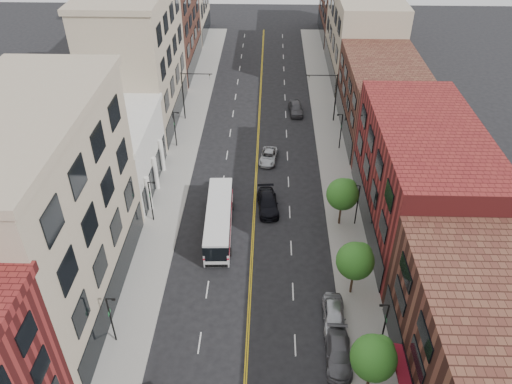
# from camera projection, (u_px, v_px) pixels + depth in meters

# --- Properties ---
(sidewalk_left) EXTENTS (4.00, 110.00, 0.15)m
(sidewalk_left) POSITION_uv_depth(u_px,v_px,m) (178.00, 166.00, 63.70)
(sidewalk_left) COLOR gray
(sidewalk_left) RESTS_ON ground
(sidewalk_right) EXTENTS (4.00, 110.00, 0.15)m
(sidewalk_right) POSITION_uv_depth(u_px,v_px,m) (335.00, 169.00, 63.23)
(sidewalk_right) COLOR gray
(sidewalk_right) RESTS_ON ground
(bldg_l_tanoffice) EXTENTS (10.00, 22.00, 18.00)m
(bldg_l_tanoffice) POSITION_uv_depth(u_px,v_px,m) (42.00, 219.00, 40.82)
(bldg_l_tanoffice) COLOR tan
(bldg_l_tanoffice) RESTS_ON ground
(bldg_l_white) EXTENTS (10.00, 14.00, 8.00)m
(bldg_l_white) POSITION_uv_depth(u_px,v_px,m) (111.00, 155.00, 58.33)
(bldg_l_white) COLOR silver
(bldg_l_white) RESTS_ON ground
(bldg_l_far_a) EXTENTS (10.00, 20.00, 18.00)m
(bldg_l_far_a) POSITION_uv_depth(u_px,v_px,m) (137.00, 61.00, 69.19)
(bldg_l_far_a) COLOR tan
(bldg_l_far_a) RESTS_ON ground
(bldg_l_far_b) EXTENTS (10.00, 20.00, 15.00)m
(bldg_l_far_b) POSITION_uv_depth(u_px,v_px,m) (164.00, 26.00, 86.29)
(bldg_l_far_b) COLOR #512920
(bldg_l_far_b) RESTS_ON ground
(bldg_r_mid) EXTENTS (10.00, 22.00, 12.00)m
(bldg_r_mid) POSITION_uv_depth(u_px,v_px,m) (420.00, 180.00, 50.67)
(bldg_r_mid) COLOR maroon
(bldg_r_mid) RESTS_ON ground
(bldg_r_far_a) EXTENTS (10.00, 20.00, 10.00)m
(bldg_r_far_a) POSITION_uv_depth(u_px,v_px,m) (382.00, 100.00, 68.29)
(bldg_r_far_a) COLOR #512920
(bldg_r_far_a) RESTS_ON ground
(bldg_r_far_b) EXTENTS (10.00, 22.00, 14.00)m
(bldg_r_far_b) POSITION_uv_depth(u_px,v_px,m) (362.00, 35.00, 84.14)
(bldg_r_far_b) COLOR tan
(bldg_r_far_b) RESTS_ON ground
(bldg_r_far_c) EXTENTS (10.00, 18.00, 11.00)m
(bldg_r_far_c) POSITION_uv_depth(u_px,v_px,m) (347.00, 10.00, 101.24)
(bldg_r_far_c) COLOR #512920
(bldg_r_far_c) RESTS_ON ground
(tree_r_1) EXTENTS (3.40, 3.40, 5.59)m
(tree_r_1) POSITION_uv_depth(u_px,v_px,m) (375.00, 356.00, 35.79)
(tree_r_1) COLOR black
(tree_r_1) RESTS_ON sidewalk_right
(tree_r_2) EXTENTS (3.40, 3.40, 5.59)m
(tree_r_2) POSITION_uv_depth(u_px,v_px,m) (356.00, 260.00, 43.90)
(tree_r_2) COLOR black
(tree_r_2) RESTS_ON sidewalk_right
(tree_r_3) EXTENTS (3.40, 3.40, 5.59)m
(tree_r_3) POSITION_uv_depth(u_px,v_px,m) (343.00, 193.00, 52.01)
(tree_r_3) COLOR black
(tree_r_3) RESTS_ON sidewalk_right
(lamp_l_1) EXTENTS (0.81, 0.55, 5.05)m
(lamp_l_1) POSITION_uv_depth(u_px,v_px,m) (111.00, 317.00, 40.14)
(lamp_l_1) COLOR black
(lamp_l_1) RESTS_ON sidewalk_left
(lamp_l_2) EXTENTS (0.81, 0.55, 5.05)m
(lamp_l_2) POSITION_uv_depth(u_px,v_px,m) (151.00, 199.00, 53.12)
(lamp_l_2) COLOR black
(lamp_l_2) RESTS_ON sidewalk_left
(lamp_l_3) EXTENTS (0.81, 0.55, 5.05)m
(lamp_l_3) POSITION_uv_depth(u_px,v_px,m) (175.00, 127.00, 66.09)
(lamp_l_3) COLOR black
(lamp_l_3) RESTS_ON sidewalk_left
(lamp_r_1) EXTENTS (0.81, 0.55, 5.05)m
(lamp_r_1) POSITION_uv_depth(u_px,v_px,m) (384.00, 324.00, 39.62)
(lamp_r_1) COLOR black
(lamp_r_1) RESTS_ON sidewalk_right
(lamp_r_2) EXTENTS (0.81, 0.55, 5.05)m
(lamp_r_2) POSITION_uv_depth(u_px,v_px,m) (357.00, 203.00, 52.59)
(lamp_r_2) COLOR black
(lamp_r_2) RESTS_ON sidewalk_right
(lamp_r_3) EXTENTS (0.81, 0.55, 5.05)m
(lamp_r_3) POSITION_uv_depth(u_px,v_px,m) (341.00, 130.00, 65.56)
(lamp_r_3) COLOR black
(lamp_r_3) RESTS_ON sidewalk_right
(signal_mast_left) EXTENTS (4.49, 0.18, 7.20)m
(signal_mast_left) POSITION_uv_depth(u_px,v_px,m) (188.00, 90.00, 71.58)
(signal_mast_left) COLOR black
(signal_mast_left) RESTS_ON sidewalk_left
(signal_mast_right) EXTENTS (4.49, 0.18, 7.20)m
(signal_mast_right) POSITION_uv_depth(u_px,v_px,m) (331.00, 92.00, 71.09)
(signal_mast_right) COLOR black
(signal_mast_right) RESTS_ON sidewalk_right
(city_bus) EXTENTS (3.13, 11.65, 2.97)m
(city_bus) POSITION_uv_depth(u_px,v_px,m) (219.00, 218.00, 52.43)
(city_bus) COLOR silver
(city_bus) RESTS_ON ground
(car_parked_mid) EXTENTS (2.24, 5.09, 1.45)m
(car_parked_mid) POSITION_uv_depth(u_px,v_px,m) (338.00, 354.00, 39.99)
(car_parked_mid) COLOR #55545A
(car_parked_mid) RESTS_ON ground
(car_parked_far) EXTENTS (2.11, 4.86, 1.63)m
(car_parked_far) POSITION_uv_depth(u_px,v_px,m) (334.00, 315.00, 43.04)
(car_parked_far) COLOR #B1B4BA
(car_parked_far) RESTS_ON ground
(car_lane_behind) EXTENTS (1.95, 4.93, 1.60)m
(car_lane_behind) POSITION_uv_depth(u_px,v_px,m) (220.00, 191.00, 58.02)
(car_lane_behind) COLOR #434347
(car_lane_behind) RESTS_ON ground
(car_lane_a) EXTENTS (2.79, 5.67, 1.59)m
(car_lane_a) POSITION_uv_depth(u_px,v_px,m) (268.00, 203.00, 56.18)
(car_lane_a) COLOR black
(car_lane_a) RESTS_ON ground
(car_lane_b) EXTENTS (2.73, 4.85, 1.28)m
(car_lane_b) POSITION_uv_depth(u_px,v_px,m) (268.00, 156.00, 64.55)
(car_lane_b) COLOR #ACAFB4
(car_lane_b) RESTS_ON ground
(car_lane_c) EXTENTS (2.33, 4.96, 1.64)m
(car_lane_c) POSITION_uv_depth(u_px,v_px,m) (296.00, 108.00, 75.45)
(car_lane_c) COLOR #46454A
(car_lane_c) RESTS_ON ground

